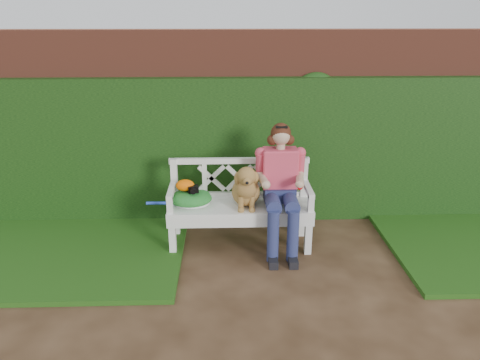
{
  "coord_description": "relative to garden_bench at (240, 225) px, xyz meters",
  "views": [
    {
      "loc": [
        -0.64,
        -3.55,
        2.41
      ],
      "look_at": [
        -0.49,
        0.98,
        0.75
      ],
      "focal_mm": 35.0,
      "sensor_mm": 36.0,
      "label": 1
    }
  ],
  "objects": [
    {
      "name": "grass_left",
      "position": [
        -1.91,
        -0.08,
        -0.21
      ],
      "size": [
        2.6,
        2.0,
        0.05
      ],
      "primitive_type": "cube",
      "color": "#1C4511",
      "rests_on": "ground"
    },
    {
      "name": "green_bag",
      "position": [
        -0.52,
        0.0,
        0.32
      ],
      "size": [
        0.49,
        0.41,
        0.15
      ],
      "primitive_type": null,
      "rotation": [
        0.0,
        0.0,
        0.14
      ],
      "color": "green",
      "rests_on": "garden_bench"
    },
    {
      "name": "camera_item",
      "position": [
        -0.48,
        -0.03,
        0.43
      ],
      "size": [
        0.12,
        0.09,
        0.07
      ],
      "primitive_type": "cube",
      "rotation": [
        0.0,
        0.0,
        0.14
      ],
      "color": "black",
      "rests_on": "green_bag"
    },
    {
      "name": "tennis_racket",
      "position": [
        -0.54,
        0.02,
        0.26
      ],
      "size": [
        0.75,
        0.48,
        0.03
      ],
      "primitive_type": null,
      "rotation": [
        0.0,
        0.0,
        0.29
      ],
      "color": "silver",
      "rests_on": "garden_bench"
    },
    {
      "name": "ground",
      "position": [
        0.49,
        -0.98,
        -0.24
      ],
      "size": [
        60.0,
        60.0,
        0.0
      ],
      "primitive_type": "plane",
      "color": "#342012"
    },
    {
      "name": "baseball_glove",
      "position": [
        -0.57,
        0.01,
        0.45
      ],
      "size": [
        0.2,
        0.15,
        0.12
      ],
      "primitive_type": "ellipsoid",
      "rotation": [
        0.0,
        0.0,
        0.02
      ],
      "color": "#F16204",
      "rests_on": "green_bag"
    },
    {
      "name": "brick_wall",
      "position": [
        0.49,
        0.92,
        0.86
      ],
      "size": [
        10.0,
        0.3,
        2.2
      ],
      "primitive_type": "cube",
      "color": "brown",
      "rests_on": "ground"
    },
    {
      "name": "dog",
      "position": [
        0.06,
        -0.05,
        0.48
      ],
      "size": [
        0.46,
        0.52,
        0.47
      ],
      "primitive_type": null,
      "rotation": [
        0.0,
        0.0,
        -0.43
      ],
      "color": "olive",
      "rests_on": "garden_bench"
    },
    {
      "name": "ivy_hedge",
      "position": [
        0.49,
        0.7,
        0.61
      ],
      "size": [
        10.0,
        0.18,
        1.7
      ],
      "primitive_type": "cube",
      "color": "#285817",
      "rests_on": "ground"
    },
    {
      "name": "seated_woman",
      "position": [
        0.41,
        -0.02,
        0.4
      ],
      "size": [
        0.75,
        0.86,
        1.28
      ],
      "primitive_type": null,
      "rotation": [
        0.0,
        0.0,
        0.34
      ],
      "color": "#ED5766",
      "rests_on": "ground"
    },
    {
      "name": "garden_bench",
      "position": [
        0.0,
        0.0,
        0.0
      ],
      "size": [
        1.59,
        0.64,
        0.48
      ],
      "primitive_type": null,
      "rotation": [
        0.0,
        0.0,
        0.02
      ],
      "color": "white",
      "rests_on": "ground"
    }
  ]
}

